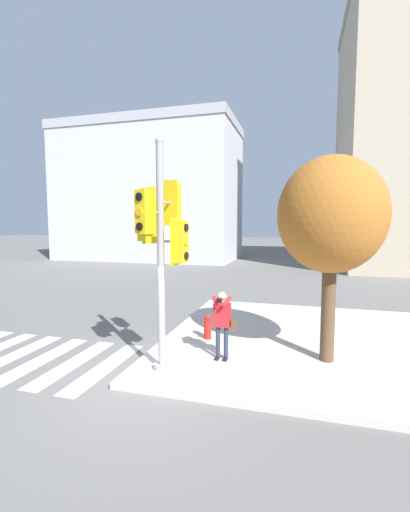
# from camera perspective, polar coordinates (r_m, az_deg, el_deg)

# --- Properties ---
(ground_plane) EXTENTS (160.00, 160.00, 0.00)m
(ground_plane) POSITION_cam_1_polar(r_m,az_deg,el_deg) (8.03, -10.36, -19.94)
(ground_plane) COLOR slate
(sidewalk_corner) EXTENTS (8.00, 8.00, 0.15)m
(sidewalk_corner) POSITION_cam_1_polar(r_m,az_deg,el_deg) (10.56, 16.73, -13.36)
(sidewalk_corner) COLOR #BCB7AD
(sidewalk_corner) RESTS_ON ground_plane
(crosswalk_stripes) EXTENTS (6.75, 3.01, 0.01)m
(crosswalk_stripes) POSITION_cam_1_polar(r_m,az_deg,el_deg) (10.84, -30.83, -13.79)
(crosswalk_stripes) COLOR silver
(crosswalk_stripes) RESTS_ON ground_plane
(traffic_signal_pole) EXTENTS (1.27, 1.28, 5.13)m
(traffic_signal_pole) POSITION_cam_1_polar(r_m,az_deg,el_deg) (7.58, -7.36, 3.59)
(traffic_signal_pole) COLOR #939399
(traffic_signal_pole) RESTS_ON sidewalk_corner
(person_photographer) EXTENTS (0.58, 0.54, 1.65)m
(person_photographer) POSITION_cam_1_polar(r_m,az_deg,el_deg) (8.39, 2.95, -10.46)
(person_photographer) COLOR black
(person_photographer) RESTS_ON sidewalk_corner
(street_tree) EXTENTS (2.47, 2.47, 4.85)m
(street_tree) POSITION_cam_1_polar(r_m,az_deg,el_deg) (8.49, 20.30, 6.23)
(street_tree) COLOR brown
(street_tree) RESTS_ON sidewalk_corner
(fire_hydrant) EXTENTS (0.21, 0.27, 0.71)m
(fire_hydrant) POSITION_cam_1_polar(r_m,az_deg,el_deg) (9.97, 0.43, -11.69)
(fire_hydrant) COLOR red
(fire_hydrant) RESTS_ON sidewalk_corner
(building_left) EXTENTS (17.04, 8.87, 12.87)m
(building_left) POSITION_cam_1_polar(r_m,az_deg,el_deg) (34.56, -9.15, 10.35)
(building_left) COLOR #BCBCC1
(building_left) RESTS_ON ground_plane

